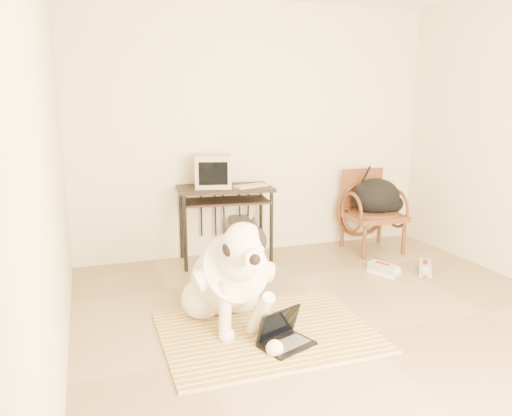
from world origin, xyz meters
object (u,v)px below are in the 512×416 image
computer_desk (225,198)px  pc_tower (241,239)px  rattan_chair (371,211)px  laptop (283,336)px  backpack (378,198)px  crt_monitor (213,171)px  dog (229,278)px

computer_desk → pc_tower: computer_desk is taller
pc_tower → rattan_chair: bearing=-5.6°
laptop → pc_tower: size_ratio=0.87×
computer_desk → pc_tower: bearing=15.4°
pc_tower → backpack: size_ratio=0.82×
laptop → crt_monitor: (0.01, 1.97, 0.89)m
pc_tower → backpack: (1.55, -0.19, 0.39)m
dog → laptop: bearing=-59.8°
pc_tower → crt_monitor: bearing=-179.4°
crt_monitor → backpack: (1.85, -0.18, -0.36)m
backpack → computer_desk: bearing=175.6°
computer_desk → crt_monitor: size_ratio=2.34×
crt_monitor → backpack: bearing=-5.7°
computer_desk → backpack: bearing=-4.4°
laptop → rattan_chair: 2.60m
dog → computer_desk: size_ratio=1.29×
dog → laptop: (0.26, -0.45, -0.30)m
laptop → rattan_chair: (1.80, 1.83, 0.38)m
laptop → pc_tower: bearing=81.0°
computer_desk → crt_monitor: (-0.11, 0.05, 0.28)m
rattan_chair → computer_desk: bearing=176.8°
laptop → backpack: (1.86, 1.79, 0.53)m
dog → crt_monitor: (0.27, 1.52, 0.59)m
crt_monitor → pc_tower: 0.81m
computer_desk → laptop: bearing=-93.7°
computer_desk → rattan_chair: 1.70m
crt_monitor → pc_tower: crt_monitor is taller
rattan_chair → backpack: rattan_chair is taller
dog → rattan_chair: 2.48m
dog → computer_desk: dog is taller
backpack → crt_monitor: bearing=174.3°
dog → computer_desk: (0.39, 1.48, 0.31)m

